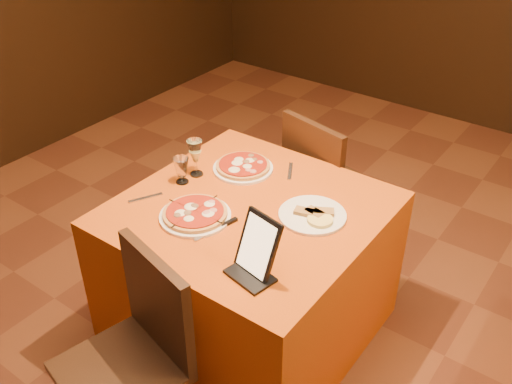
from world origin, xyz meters
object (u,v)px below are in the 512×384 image
Objects in this scene: chair_main_far at (333,186)px; water_glass at (181,170)px; pizza_far at (243,167)px; tablet at (258,245)px; main_table at (250,271)px; chair_main_near at (120,371)px; wine_glass at (196,158)px; pizza_near at (195,214)px.

water_glass is (-0.38, -0.81, 0.36)m from chair_main_far.
pizza_far is at bearing 81.16° from chair_main_far.
tablet is at bearing 117.24° from chair_main_far.
pizza_far is (-0.22, 0.24, 0.39)m from main_table.
chair_main_near is at bearing -78.23° from pizza_far.
tablet is at bearing -30.96° from wine_glass.
chair_main_near is at bearing -64.29° from water_glass.
tablet is at bearing -15.73° from pizza_near.
chair_main_near is 1.04m from wine_glass.
main_table is at bearing -47.60° from pizza_far.
water_glass reaches higher than pizza_near.
water_glass is 0.73m from tablet.
wine_glass is at bearing 75.52° from chair_main_far.
pizza_near is (-0.14, 0.62, 0.31)m from chair_main_near.
pizza_near is 0.45m from tablet.
wine_glass is at bearing 126.63° from chair_main_near.
tablet is at bearing -48.39° from pizza_far.
chair_main_near is at bearing -76.91° from pizza_near.
tablet reaches higher than chair_main_far.
chair_main_far is 0.90m from wine_glass.
wine_glass is 0.78× the size of tablet.
pizza_far is 1.56× the size of wine_glass.
tablet reaches higher than pizza_near.
chair_main_near is 7.00× the size of water_glass.
main_table is 1.21× the size of chair_main_near.
tablet is (0.28, -1.11, 0.41)m from chair_main_far.
pizza_near is 1.28× the size of tablet.
main_table is 0.51m from pizza_far.
pizza_near is (-0.14, -0.20, 0.39)m from main_table.
pizza_far is 0.24m from wine_glass.
main_table is at bearing 103.12° from chair_main_far.
chair_main_far reaches higher than pizza_far.
pizza_far is (-0.22, -0.55, 0.31)m from chair_main_far.
pizza_near is at bearing 94.90° from chair_main_far.
chair_main_near is 0.70m from pizza_near.
tablet is (0.50, -0.56, 0.10)m from pizza_far.
tablet reaches higher than wine_glass.
pizza_near reaches higher than main_table.
chair_main_near is 3.06× the size of pizza_far.
chair_main_far is 1.22m from tablet.
pizza_near is 2.41× the size of water_glass.
water_glass is (-0.16, -0.26, 0.05)m from pizza_far.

